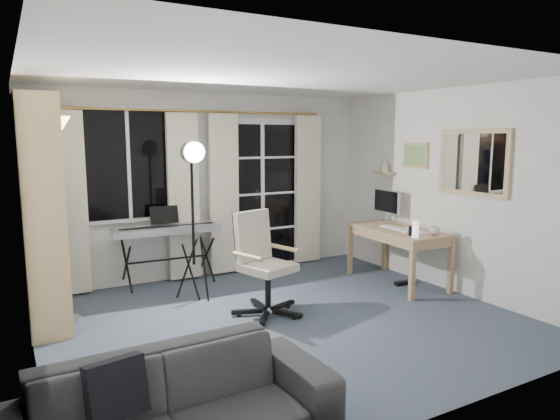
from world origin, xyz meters
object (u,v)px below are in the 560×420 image
(bookshelf, at_px, (36,220))
(office_chair, at_px, (259,254))
(mug, at_px, (434,230))
(torchiere_lamp, at_px, (55,158))
(desk, at_px, (398,235))
(keyboard_piano, at_px, (167,231))
(sofa, at_px, (170,394))
(monitor, at_px, (387,202))
(studio_light, at_px, (193,171))

(bookshelf, xyz_separation_m, office_chair, (2.03, -0.69, -0.42))
(bookshelf, bearing_deg, mug, -15.79)
(torchiere_lamp, height_order, desk, torchiere_lamp)
(keyboard_piano, distance_m, sofa, 3.40)
(torchiere_lamp, bearing_deg, desk, -9.04)
(torchiere_lamp, bearing_deg, keyboard_piano, 27.42)
(desk, relative_size, monitor, 2.65)
(studio_light, xyz_separation_m, sofa, (-1.07, -2.56, -1.09))
(office_chair, bearing_deg, mug, -28.07)
(torchiere_lamp, height_order, monitor, torchiere_lamp)
(torchiere_lamp, xyz_separation_m, monitor, (4.01, -0.16, -0.66))
(sofa, bearing_deg, office_chair, 49.59)
(monitor, bearing_deg, mug, -92.81)
(desk, xyz_separation_m, mug, (0.10, -0.50, 0.14))
(monitor, relative_size, sofa, 0.26)
(keyboard_piano, height_order, desk, keyboard_piano)
(bookshelf, xyz_separation_m, monitor, (4.21, -0.15, -0.09))
(studio_light, xyz_separation_m, office_chair, (0.47, -0.66, -0.84))
(mug, height_order, sofa, mug)
(monitor, bearing_deg, office_chair, -163.05)
(office_chair, bearing_deg, keyboard_piano, 96.37)
(bookshelf, relative_size, mug, 19.29)
(office_chair, relative_size, desk, 0.80)
(desk, bearing_deg, torchiere_lamp, 173.95)
(office_chair, height_order, mug, office_chair)
(studio_light, xyz_separation_m, desk, (2.45, -0.57, -0.85))
(desk, relative_size, mug, 11.66)
(studio_light, bearing_deg, torchiere_lamp, -178.43)
(desk, bearing_deg, bookshelf, 174.49)
(bookshelf, bearing_deg, studio_light, -1.79)
(torchiere_lamp, distance_m, keyboard_piano, 1.69)
(office_chair, bearing_deg, monitor, -3.01)
(mug, bearing_deg, sofa, -157.59)
(torchiere_lamp, height_order, studio_light, torchiere_lamp)
(studio_light, relative_size, desk, 1.36)
(torchiere_lamp, distance_m, monitor, 4.07)
(torchiere_lamp, distance_m, sofa, 2.90)
(sofa, bearing_deg, keyboard_piano, 72.14)
(torchiere_lamp, height_order, mug, torchiere_lamp)
(keyboard_piano, xyz_separation_m, monitor, (2.76, -0.81, 0.26))
(keyboard_piano, relative_size, sofa, 0.66)
(monitor, bearing_deg, sofa, -143.67)
(desk, height_order, mug, mug)
(bookshelf, height_order, sofa, bookshelf)
(keyboard_piano, bearing_deg, torchiere_lamp, -150.25)
(torchiere_lamp, bearing_deg, mug, -15.79)
(sofa, bearing_deg, desk, 28.01)
(keyboard_piano, xyz_separation_m, desk, (2.56, -1.26, -0.09))
(bookshelf, xyz_separation_m, keyboard_piano, (1.45, 0.66, -0.35))
(bookshelf, distance_m, studio_light, 1.61)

